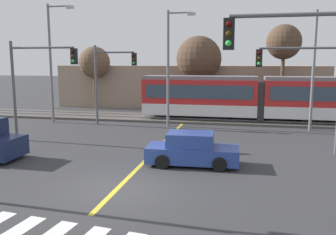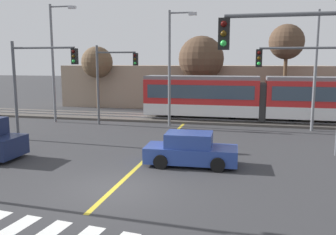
% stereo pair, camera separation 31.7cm
% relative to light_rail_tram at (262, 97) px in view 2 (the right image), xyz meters
% --- Properties ---
extents(ground_plane, '(200.00, 200.00, 0.00)m').
position_rel_light_rail_tram_xyz_m(ground_plane, '(-5.84, -16.44, -2.05)').
color(ground_plane, '#333335').
extents(track_bed, '(120.00, 4.00, 0.18)m').
position_rel_light_rail_tram_xyz_m(track_bed, '(-5.84, 0.01, -1.96)').
color(track_bed, '#4C4742').
rests_on(track_bed, ground).
extents(rail_near, '(120.00, 0.08, 0.10)m').
position_rel_light_rail_tram_xyz_m(rail_near, '(-5.84, -0.71, -1.82)').
color(rail_near, '#939399').
rests_on(rail_near, track_bed).
extents(rail_far, '(120.00, 0.08, 0.10)m').
position_rel_light_rail_tram_xyz_m(rail_far, '(-5.84, 0.73, -1.82)').
color(rail_far, '#939399').
rests_on(rail_far, track_bed).
extents(light_rail_tram, '(18.50, 2.64, 3.43)m').
position_rel_light_rail_tram_xyz_m(light_rail_tram, '(0.00, 0.00, 0.00)').
color(light_rail_tram, silver).
rests_on(light_rail_tram, track_bed).
extents(lane_centre_line, '(0.20, 16.80, 0.01)m').
position_rel_light_rail_tram_xyz_m(lane_centre_line, '(-5.84, -10.39, -2.05)').
color(lane_centre_line, gold).
rests_on(lane_centre_line, ground).
extents(sedan_crossing, '(4.27, 2.05, 1.52)m').
position_rel_light_rail_tram_xyz_m(sedan_crossing, '(-3.54, -12.66, -1.35)').
color(sedan_crossing, '#284293').
rests_on(sedan_crossing, ground).
extents(traffic_light_near_right, '(3.75, 0.38, 6.44)m').
position_rel_light_rail_tram_xyz_m(traffic_light_near_right, '(0.50, -17.76, 2.19)').
color(traffic_light_near_right, '#515459').
rests_on(traffic_light_near_right, ground).
extents(traffic_light_far_left, '(3.25, 0.38, 5.93)m').
position_rel_light_rail_tram_xyz_m(traffic_light_far_left, '(-11.04, -3.53, 1.80)').
color(traffic_light_far_left, '#515459').
rests_on(traffic_light_far_left, ground).
extents(traffic_light_mid_right, '(4.25, 0.38, 5.87)m').
position_rel_light_rail_tram_xyz_m(traffic_light_mid_right, '(1.95, -9.36, 1.85)').
color(traffic_light_mid_right, '#515459').
rests_on(traffic_light_mid_right, ground).
extents(traffic_light_mid_left, '(4.25, 0.38, 5.93)m').
position_rel_light_rail_tram_xyz_m(traffic_light_mid_left, '(-13.31, -9.61, 1.92)').
color(traffic_light_mid_left, '#515459').
rests_on(traffic_light_mid_left, ground).
extents(street_lamp_west, '(2.21, 0.28, 9.04)m').
position_rel_light_rail_tram_xyz_m(street_lamp_west, '(-15.76, -3.23, 3.06)').
color(street_lamp_west, slate).
rests_on(street_lamp_west, ground).
extents(street_lamp_centre, '(2.06, 0.28, 8.34)m').
position_rel_light_rail_tram_xyz_m(street_lamp_centre, '(-6.54, -3.03, 2.68)').
color(street_lamp_centre, slate).
rests_on(street_lamp_centre, ground).
extents(street_lamp_east, '(2.39, 0.28, 8.14)m').
position_rel_light_rail_tram_xyz_m(street_lamp_east, '(3.52, -2.67, 2.62)').
color(street_lamp_east, slate).
rests_on(street_lamp_east, ground).
extents(bare_tree_far_west, '(3.12, 3.12, 6.25)m').
position_rel_light_rail_tram_xyz_m(bare_tree_far_west, '(-15.91, 4.95, 2.60)').
color(bare_tree_far_west, brown).
rests_on(bare_tree_far_west, ground).
extents(bare_tree_west, '(4.17, 4.17, 7.09)m').
position_rel_light_rail_tram_xyz_m(bare_tree_west, '(-5.43, 4.60, 2.94)').
color(bare_tree_west, brown).
rests_on(bare_tree_west, ground).
extents(bare_tree_east, '(2.98, 2.98, 7.90)m').
position_rel_light_rail_tram_xyz_m(bare_tree_east, '(1.96, 3.98, 4.29)').
color(bare_tree_east, brown).
rests_on(bare_tree_east, ground).
extents(building_backdrop_far, '(27.01, 6.00, 4.34)m').
position_rel_light_rail_tram_xyz_m(building_backdrop_far, '(-6.94, 8.85, 0.12)').
color(building_backdrop_far, gray).
rests_on(building_backdrop_far, ground).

